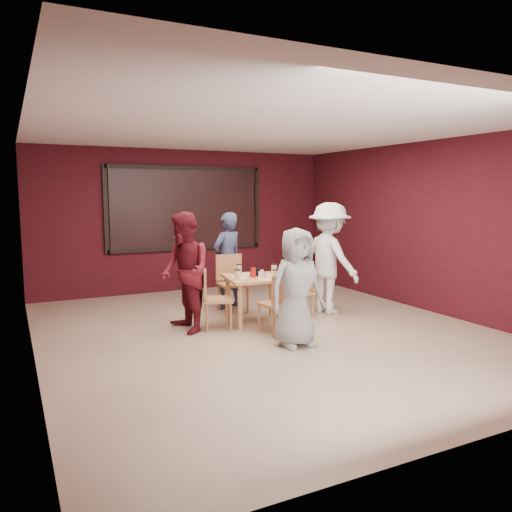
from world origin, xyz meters
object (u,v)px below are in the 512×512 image
diner_left (185,272)px  diner_right (329,258)px  chair_front (279,300)px  chair_left (213,296)px  diner_back (227,260)px  chair_right (304,289)px  diner_front (296,288)px  chair_back (231,279)px  dining_table (257,282)px

diner_left → diner_right: (2.47, 0.05, 0.05)m
diner_left → chair_front: bearing=54.1°
chair_left → chair_front: bearing=-44.7°
chair_front → diner_back: size_ratio=0.52×
chair_left → diner_left: diner_left is taller
diner_right → chair_right: bearing=82.4°
diner_front → diner_back: (0.08, 2.40, 0.06)m
diner_back → diner_right: diner_right is taller
chair_right → diner_back: size_ratio=0.48×
chair_back → diner_back: size_ratio=0.57×
dining_table → diner_right: (1.34, 0.04, 0.28)m
chair_right → diner_front: bearing=-125.6°
chair_left → diner_front: bearing=-62.5°
dining_table → diner_front: bearing=-93.1°
dining_table → diner_front: 1.28m
diner_left → diner_front: bearing=36.8°
chair_back → diner_front: 2.14m
chair_back → diner_left: bearing=-141.5°
chair_front → diner_left: diner_left is taller
chair_front → diner_front: bearing=-95.6°
diner_back → diner_left: 1.61m
chair_back → chair_right: bearing=-43.1°
dining_table → chair_back: chair_back is taller
diner_front → dining_table: bearing=85.7°
chair_front → diner_front: size_ratio=0.56×
chair_right → diner_back: bearing=127.5°
chair_right → chair_left: bearing=-177.9°
chair_right → diner_left: (-1.98, -0.03, 0.41)m
chair_front → diner_left: bearing=147.2°
chair_front → chair_right: (0.87, 0.75, -0.04)m
dining_table → chair_front: dining_table is taller
dining_table → chair_right: (0.86, 0.02, -0.18)m
chair_front → chair_left: 0.98m
diner_front → diner_right: 1.93m
chair_left → diner_back: 1.41m
chair_front → chair_back: (-0.02, 1.58, 0.05)m
dining_table → diner_left: bearing=-179.5°
diner_left → diner_right: 2.47m
dining_table → chair_right: bearing=1.5°
dining_table → diner_left: diner_left is taller
diner_back → diner_right: (1.33, -1.08, 0.08)m
chair_front → diner_left: size_ratio=0.50×
dining_table → chair_left: bearing=-177.2°
diner_front → diner_left: 1.65m
diner_front → diner_back: size_ratio=0.93×
dining_table → diner_back: size_ratio=0.63×
chair_back → diner_left: (-1.09, -0.87, 0.32)m
dining_table → diner_right: size_ratio=0.57×
chair_left → diner_back: bearing=58.1°
diner_back → chair_right: bearing=108.3°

